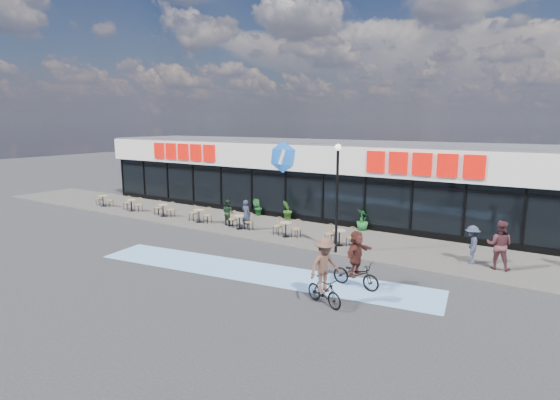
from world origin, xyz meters
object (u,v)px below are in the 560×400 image
(lamp_post, at_px, (337,189))
(pedestrian_c, at_px, (499,245))
(potted_plant_left, at_px, (257,207))
(patron_right, at_px, (228,212))
(patron_left, at_px, (246,215))
(bistro_set_0, at_px, (104,200))
(cyclist_b, at_px, (356,264))
(cyclist_a, at_px, (324,273))
(pedestrian_a, at_px, (472,245))
(potted_plant_right, at_px, (362,220))
(potted_plant_mid, at_px, (287,210))

(lamp_post, distance_m, pedestrian_c, 6.77)
(potted_plant_left, height_order, patron_right, patron_right)
(lamp_post, distance_m, patron_left, 6.35)
(bistro_set_0, bearing_deg, pedestrian_c, 0.66)
(bistro_set_0, height_order, cyclist_b, cyclist_b)
(cyclist_a, height_order, cyclist_b, cyclist_a)
(patron_left, bearing_deg, pedestrian_c, -172.54)
(pedestrian_c, height_order, cyclist_a, cyclist_a)
(pedestrian_a, bearing_deg, potted_plant_right, -127.42)
(lamp_post, relative_size, potted_plant_mid, 4.04)
(pedestrian_a, xyz_separation_m, cyclist_a, (-3.26, -6.75, 0.18))
(potted_plant_right, relative_size, cyclist_a, 0.50)
(potted_plant_right, distance_m, cyclist_a, 9.92)
(lamp_post, relative_size, bistro_set_0, 3.11)
(potted_plant_right, xyz_separation_m, pedestrian_c, (6.90, -2.98, 0.41))
(bistro_set_0, bearing_deg, cyclist_b, -12.01)
(lamp_post, relative_size, cyclist_a, 2.14)
(potted_plant_left, height_order, cyclist_a, cyclist_a)
(potted_plant_right, bearing_deg, pedestrian_c, -23.35)
(lamp_post, bearing_deg, cyclist_b, -54.01)
(patron_right, xyz_separation_m, pedestrian_a, (12.64, 0.17, 0.07))
(bistro_set_0, relative_size, potted_plant_right, 1.37)
(pedestrian_a, relative_size, pedestrian_c, 0.81)
(patron_right, bearing_deg, cyclist_a, 150.65)
(pedestrian_a, bearing_deg, bistro_set_0, -100.80)
(potted_plant_mid, bearing_deg, lamp_post, -39.66)
(potted_plant_left, bearing_deg, potted_plant_mid, -2.19)
(patron_left, bearing_deg, potted_plant_right, -142.55)
(potted_plant_left, xyz_separation_m, patron_left, (1.55, -3.19, 0.29))
(patron_left, distance_m, cyclist_a, 10.17)
(lamp_post, bearing_deg, potted_plant_mid, 140.34)
(cyclist_b, bearing_deg, potted_plant_left, 142.15)
(cyclist_a, bearing_deg, patron_left, 141.34)
(patron_left, bearing_deg, potted_plant_mid, -96.02)
(potted_plant_left, xyz_separation_m, pedestrian_a, (12.75, -2.79, 0.28))
(bistro_set_0, distance_m, patron_right, 10.73)
(potted_plant_mid, bearing_deg, cyclist_b, -44.91)
(pedestrian_c, bearing_deg, patron_right, -0.72)
(pedestrian_a, bearing_deg, potted_plant_left, -114.24)
(bistro_set_0, xyz_separation_m, cyclist_b, (20.35, -4.33, 0.33))
(potted_plant_left, xyz_separation_m, cyclist_a, (9.49, -9.54, 0.45))
(pedestrian_a, xyz_separation_m, pedestrian_c, (1.02, -0.17, 0.18))
(potted_plant_mid, relative_size, pedestrian_a, 0.75)
(potted_plant_mid, xyz_separation_m, pedestrian_c, (11.54, -2.87, 0.38))
(potted_plant_mid, distance_m, cyclist_b, 10.60)
(lamp_post, xyz_separation_m, potted_plant_right, (-0.56, 4.42, -2.31))
(potted_plant_left, bearing_deg, pedestrian_c, -12.13)
(pedestrian_a, bearing_deg, cyclist_a, -37.70)
(cyclist_a, bearing_deg, cyclist_b, 82.82)
(pedestrian_c, distance_m, cyclist_b, 6.13)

